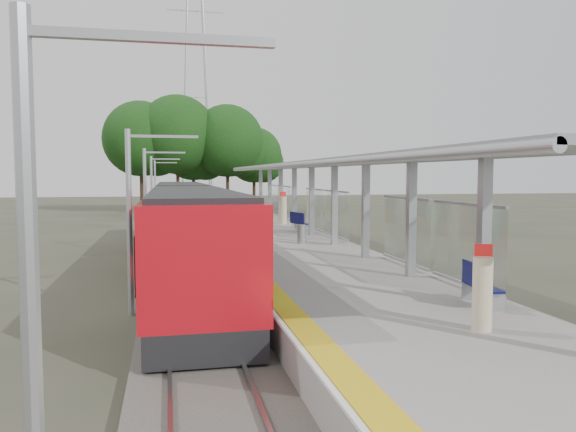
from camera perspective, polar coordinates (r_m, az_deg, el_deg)
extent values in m
plane|color=#474438|center=(11.79, 15.58, -16.24)|extent=(200.00, 200.00, 0.00)
cube|color=#59544C|center=(30.03, -10.70, -3.46)|extent=(3.00, 70.00, 0.24)
cube|color=gray|center=(30.42, -2.20, -2.57)|extent=(6.00, 50.00, 1.00)
cube|color=gold|center=(30.03, -7.00, -1.70)|extent=(0.60, 50.00, 0.02)
cube|color=#9EA0A5|center=(55.01, -6.70, 1.59)|extent=(6.00, 0.10, 1.20)
cube|color=black|center=(17.93, -9.72, -6.91)|extent=(2.50, 13.50, 0.70)
cube|color=#B90D17|center=(17.70, -9.78, -1.82)|extent=(2.65, 13.50, 2.50)
cube|color=black|center=(17.69, -9.79, -1.66)|extent=(2.72, 12.96, 1.20)
cube|color=black|center=(17.61, -9.84, 2.39)|extent=(2.40, 12.82, 0.15)
cube|color=#0E898D|center=(17.82, -5.40, -2.22)|extent=(0.04, 1.30, 2.00)
cylinder|color=black|center=(13.41, -8.82, -12.03)|extent=(2.20, 0.70, 0.70)
cube|color=black|center=(31.88, -10.80, -2.06)|extent=(2.50, 13.50, 0.70)
cube|color=#B90D17|center=(31.75, -10.84, 0.81)|extent=(2.65, 13.50, 2.50)
cube|color=black|center=(31.74, -10.85, 0.90)|extent=(2.72, 12.96, 1.20)
cube|color=black|center=(31.70, -10.88, 3.16)|extent=(2.40, 12.82, 0.15)
cube|color=#0E898D|center=(31.82, -8.39, 0.58)|extent=(0.04, 1.30, 2.00)
cylinder|color=black|center=(27.23, -10.56, -3.76)|extent=(2.20, 0.70, 0.70)
cube|color=black|center=(24.73, -10.46, -0.71)|extent=(2.30, 0.80, 2.40)
cube|color=#9EA0A5|center=(13.86, 19.29, -1.58)|extent=(0.25, 0.25, 3.50)
cube|color=#9EA0A5|center=(17.38, 12.41, -0.31)|extent=(0.25, 0.25, 3.50)
cube|color=#9EA0A5|center=(21.07, 7.89, 0.52)|extent=(0.25, 0.25, 3.50)
cube|color=#9EA0A5|center=(24.86, 4.73, 1.11)|extent=(0.25, 0.25, 3.50)
cube|color=#9EA0A5|center=(28.71, 2.41, 1.53)|extent=(0.25, 0.25, 3.50)
cube|color=#9EA0A5|center=(32.59, 0.65, 1.85)|extent=(0.25, 0.25, 3.50)
cube|color=#9EA0A5|center=(36.50, -0.74, 2.11)|extent=(0.25, 0.25, 3.50)
cube|color=#9EA0A5|center=(40.43, -1.87, 2.31)|extent=(0.25, 0.25, 3.50)
cube|color=#9EA0A5|center=(44.37, -2.79, 2.47)|extent=(0.25, 0.25, 3.50)
cube|color=gray|center=(26.65, 2.68, 5.26)|extent=(3.20, 38.00, 0.16)
cylinder|color=#9EA0A5|center=(26.29, -0.61, 5.10)|extent=(0.24, 38.00, 0.24)
cube|color=silver|center=(15.98, 17.65, -2.78)|extent=(0.05, 3.70, 2.20)
cube|color=silver|center=(19.53, 11.81, -1.43)|extent=(0.05, 3.70, 2.20)
cube|color=silver|center=(27.01, 4.91, 0.18)|extent=(0.05, 3.70, 2.20)
cube|color=silver|center=(30.85, 2.74, 0.69)|extent=(0.05, 3.70, 2.20)
cube|color=silver|center=(38.62, -0.31, 1.40)|extent=(0.05, 3.70, 2.20)
cube|color=silver|center=(42.54, -1.42, 1.66)|extent=(0.05, 3.70, 2.20)
cylinder|color=#382316|center=(62.31, -14.65, 2.74)|extent=(0.36, 0.36, 5.29)
sphere|color=#1F4A15|center=(62.41, -14.74, 7.61)|extent=(8.04, 8.04, 8.04)
cylinder|color=#382316|center=(61.71, -11.12, 2.93)|extent=(0.36, 0.36, 5.59)
sphere|color=#1F4A15|center=(61.84, -11.19, 8.11)|extent=(8.50, 8.50, 8.50)
cylinder|color=#382316|center=(64.04, -9.56, 2.59)|extent=(0.36, 0.36, 4.68)
sphere|color=#1F4A15|center=(64.08, -9.61, 6.78)|extent=(7.12, 7.12, 7.12)
cylinder|color=#382316|center=(61.88, -6.15, 2.80)|extent=(0.36, 0.36, 5.19)
sphere|color=#1F4A15|center=(61.97, -6.19, 7.60)|extent=(7.89, 7.89, 7.89)
cylinder|color=#382316|center=(65.79, -3.47, 2.50)|extent=(0.36, 0.36, 4.26)
sphere|color=#1F4A15|center=(65.80, -3.48, 6.21)|extent=(6.48, 6.48, 6.48)
cylinder|color=#9EA0A5|center=(5.07, -24.61, -12.08)|extent=(0.16, 0.16, 5.40)
cube|color=#9EA0A5|center=(4.89, -13.49, 17.23)|extent=(2.00, 0.08, 0.08)
cylinder|color=#9EA0A5|center=(16.85, -15.81, -0.68)|extent=(0.16, 0.16, 5.40)
cube|color=#9EA0A5|center=(16.79, -12.55, 7.90)|extent=(2.00, 0.08, 0.08)
cylinder|color=#9EA0A5|center=(28.81, -14.30, 1.31)|extent=(0.16, 0.16, 5.40)
cube|color=#9EA0A5|center=(28.78, -12.39, 6.32)|extent=(2.00, 0.08, 0.08)
cylinder|color=#9EA0A5|center=(40.80, -13.68, 2.14)|extent=(0.16, 0.16, 5.40)
cube|color=#9EA0A5|center=(40.77, -12.33, 5.67)|extent=(2.00, 0.08, 0.08)
cylinder|color=#9EA0A5|center=(52.79, -13.34, 2.59)|extent=(0.16, 0.16, 5.40)
cube|color=#9EA0A5|center=(52.77, -12.29, 5.32)|extent=(2.00, 0.08, 0.08)
cube|color=#0F114C|center=(14.19, 19.16, -6.79)|extent=(0.63, 1.51, 0.06)
cube|color=#0F114C|center=(14.04, 18.50, -5.67)|extent=(0.25, 1.46, 0.54)
cube|color=#9EA0A5|center=(13.75, 20.41, -8.13)|extent=(0.40, 0.11, 0.43)
cube|color=#9EA0A5|center=(14.73, 17.94, -7.25)|extent=(0.40, 0.11, 0.43)
cube|color=#0F114C|center=(30.34, 1.30, -0.75)|extent=(0.86, 1.63, 0.06)
cube|color=#0F114C|center=(30.27, 0.92, -0.17)|extent=(0.46, 1.52, 0.57)
cube|color=#9EA0A5|center=(29.76, 1.58, -1.31)|extent=(0.42, 0.17, 0.46)
cube|color=#9EA0A5|center=(30.97, 1.04, -1.09)|extent=(0.42, 0.17, 0.46)
cube|color=#0F114C|center=(44.18, -2.14, 0.73)|extent=(0.61, 1.41, 0.05)
cube|color=#0F114C|center=(44.14, -2.38, 1.08)|extent=(0.25, 1.36, 0.50)
cube|color=#9EA0A5|center=(43.66, -2.02, 0.41)|extent=(0.37, 0.11, 0.40)
cube|color=#9EA0A5|center=(44.73, -2.26, 0.50)|extent=(0.37, 0.11, 0.40)
cylinder|color=beige|center=(11.86, 19.13, -7.50)|extent=(0.39, 0.39, 1.46)
cube|color=red|center=(11.72, 19.24, -3.29)|extent=(0.34, 0.18, 0.24)
cylinder|color=beige|center=(35.11, -0.51, 0.57)|extent=(0.46, 0.46, 1.72)
cube|color=red|center=(35.06, -0.52, 2.26)|extent=(0.40, 0.20, 0.29)
cylinder|color=#9EA0A5|center=(25.19, 1.40, -1.87)|extent=(0.42, 0.42, 0.85)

